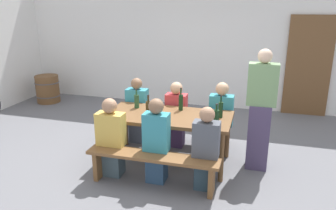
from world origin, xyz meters
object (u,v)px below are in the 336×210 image
wine_glass_1 (154,115)px  seated_guest_near_2 (206,150)px  wine_bottle_0 (137,101)px  wine_barrel (48,89)px  standing_host (260,113)px  wine_bottle_2 (148,108)px  wine_glass_0 (154,111)px  wooden_door (308,67)px  tasting_table (168,120)px  wine_bottle_4 (181,102)px  seated_guest_far_1 (176,116)px  seated_guest_far_0 (137,112)px  bench_near (152,162)px  wine_bottle_1 (216,117)px  seated_guest_near_0 (111,139)px  seated_guest_near_1 (156,142)px  seated_guest_far_2 (221,119)px  wine_bottle_3 (221,109)px  bench_far (180,123)px

wine_glass_1 → seated_guest_near_2: (0.76, -0.24, -0.33)m
wine_bottle_0 → wine_barrel: (-3.10, 2.05, -0.53)m
wine_glass_1 → standing_host: size_ratio=0.09×
wine_bottle_2 → wine_glass_0: bearing=-48.1°
wine_bottle_2 → wine_barrel: 4.15m
wine_bottle_0 → wooden_door: bearing=44.6°
wooden_door → wine_barrel: 5.97m
tasting_table → standing_host: size_ratio=1.06×
wine_bottle_2 → wine_glass_0: wine_bottle_2 is taller
wine_bottle_4 → seated_guest_far_1: seated_guest_far_1 is taller
wine_bottle_2 → seated_guest_far_0: size_ratio=0.27×
bench_near → wine_barrel: wine_barrel is taller
wine_bottle_0 → seated_guest_near_2: size_ratio=0.27×
wine_bottle_1 → wine_bottle_0: bearing=161.9°
seated_guest_near_0 → seated_guest_near_2: size_ratio=1.01×
seated_guest_near_2 → seated_guest_far_0: size_ratio=0.98×
tasting_table → wine_bottle_1: bearing=-17.7°
tasting_table → seated_guest_near_1: 0.61m
seated_guest_far_2 → wine_barrel: 4.68m
wine_bottle_1 → seated_guest_near_1: size_ratio=0.26×
wine_bottle_2 → seated_guest_far_1: (0.25, 0.68, -0.33)m
wooden_door → wine_bottle_0: (-2.78, -2.75, -0.19)m
standing_host → wine_glass_0: bearing=15.6°
bench_near → seated_guest_far_1: seated_guest_far_1 is taller
wooden_door → seated_guest_near_2: (-1.55, -3.53, -0.52)m
wine_bottle_4 → seated_guest_near_1: seated_guest_near_1 is taller
wine_bottle_3 → wine_barrel: size_ratio=0.49×
wine_glass_0 → wine_glass_1: (0.04, -0.12, -0.01)m
wine_bottle_3 → seated_guest_near_0: bearing=-153.8°
seated_guest_near_0 → seated_guest_far_2: seated_guest_far_2 is taller
wooden_door → seated_guest_far_0: 3.79m
wine_barrel → wine_bottle_3: bearing=-26.0°
wine_bottle_3 → bench_near: bearing=-132.0°
wine_bottle_3 → seated_guest_near_2: (-0.09, -0.69, -0.34)m
wine_bottle_1 → seated_guest_far_0: (-1.45, 0.83, -0.33)m
wine_bottle_4 → seated_guest_far_1: (-0.16, 0.34, -0.35)m
bench_near → wine_glass_1: (-0.09, 0.39, 0.51)m
bench_near → wine_bottle_1: (0.74, 0.51, 0.51)m
seated_guest_near_1 → wine_glass_1: bearing=23.4°
seated_guest_near_0 → seated_guest_far_0: (-0.07, 1.19, 0.01)m
bench_near → seated_guest_near_1: 0.26m
tasting_table → wine_bottle_2: bearing=-162.6°
seated_guest_near_0 → seated_guest_far_1: size_ratio=1.01×
wooden_door → standing_host: bearing=-108.3°
bench_near → wine_bottle_2: 0.88m
wooden_door → bench_near: wooden_door is taller
seated_guest_near_2 → bench_far: bearing=26.5°
wine_glass_1 → wine_bottle_3: bearing=27.9°
seated_guest_far_1 → seated_guest_near_2: bearing=30.2°
wooden_door → wine_glass_1: wooden_door is taller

